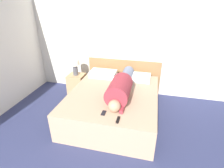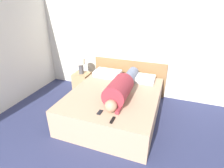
{
  "view_description": "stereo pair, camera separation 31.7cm",
  "coord_description": "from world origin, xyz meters",
  "px_view_note": "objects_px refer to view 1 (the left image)",
  "views": [
    {
      "loc": [
        0.67,
        -0.21,
        2.19
      ],
      "look_at": [
        0.0,
        2.57,
        0.79
      ],
      "focal_mm": 28.0,
      "sensor_mm": 36.0,
      "label": 1
    },
    {
      "loc": [
        0.98,
        -0.12,
        2.19
      ],
      "look_at": [
        0.0,
        2.57,
        0.79
      ],
      "focal_mm": 28.0,
      "sensor_mm": 36.0,
      "label": 2
    }
  ],
  "objects_px": {
    "bed": "(114,104)",
    "table_lamp": "(75,65)",
    "pillow_near_headboard": "(103,74)",
    "person_lying": "(121,86)",
    "nightstand": "(77,85)",
    "cell_phone": "(103,113)",
    "tv_remote": "(118,120)",
    "pillow_second": "(137,77)"
  },
  "relations": [
    {
      "from": "bed",
      "to": "pillow_near_headboard",
      "type": "height_order",
      "value": "pillow_near_headboard"
    },
    {
      "from": "person_lying",
      "to": "cell_phone",
      "type": "relative_size",
      "value": 12.53
    },
    {
      "from": "pillow_second",
      "to": "tv_remote",
      "type": "relative_size",
      "value": 3.82
    },
    {
      "from": "table_lamp",
      "to": "pillow_near_headboard",
      "type": "height_order",
      "value": "table_lamp"
    },
    {
      "from": "nightstand",
      "to": "pillow_second",
      "type": "distance_m",
      "value": 1.52
    },
    {
      "from": "nightstand",
      "to": "table_lamp",
      "type": "xyz_separation_m",
      "value": [
        0.0,
        -0.0,
        0.52
      ]
    },
    {
      "from": "person_lying",
      "to": "pillow_second",
      "type": "bearing_deg",
      "value": 73.54
    },
    {
      "from": "cell_phone",
      "to": "nightstand",
      "type": "bearing_deg",
      "value": 128.38
    },
    {
      "from": "table_lamp",
      "to": "person_lying",
      "type": "xyz_separation_m",
      "value": [
        1.26,
        -0.72,
        -0.07
      ]
    },
    {
      "from": "pillow_near_headboard",
      "to": "nightstand",
      "type": "bearing_deg",
      "value": -175.86
    },
    {
      "from": "person_lying",
      "to": "cell_phone",
      "type": "distance_m",
      "value": 0.71
    },
    {
      "from": "table_lamp",
      "to": "tv_remote",
      "type": "height_order",
      "value": "table_lamp"
    },
    {
      "from": "nightstand",
      "to": "pillow_near_headboard",
      "type": "distance_m",
      "value": 0.76
    },
    {
      "from": "pillow_near_headboard",
      "to": "pillow_second",
      "type": "xyz_separation_m",
      "value": [
        0.81,
        0.0,
        -0.01
      ]
    },
    {
      "from": "nightstand",
      "to": "pillow_second",
      "type": "xyz_separation_m",
      "value": [
        1.48,
        0.05,
        0.34
      ]
    },
    {
      "from": "bed",
      "to": "pillow_near_headboard",
      "type": "distance_m",
      "value": 0.9
    },
    {
      "from": "tv_remote",
      "to": "bed",
      "type": "bearing_deg",
      "value": 107.14
    },
    {
      "from": "nightstand",
      "to": "table_lamp",
      "type": "relative_size",
      "value": 1.34
    },
    {
      "from": "table_lamp",
      "to": "tv_remote",
      "type": "distance_m",
      "value": 2.05
    },
    {
      "from": "pillow_second",
      "to": "tv_remote",
      "type": "distance_m",
      "value": 1.57
    },
    {
      "from": "table_lamp",
      "to": "pillow_second",
      "type": "distance_m",
      "value": 1.5
    },
    {
      "from": "person_lying",
      "to": "pillow_near_headboard",
      "type": "height_order",
      "value": "person_lying"
    },
    {
      "from": "bed",
      "to": "table_lamp",
      "type": "relative_size",
      "value": 5.07
    },
    {
      "from": "bed",
      "to": "person_lying",
      "type": "bearing_deg",
      "value": -17.73
    },
    {
      "from": "pillow_second",
      "to": "cell_phone",
      "type": "bearing_deg",
      "value": -104.99
    },
    {
      "from": "bed",
      "to": "table_lamp",
      "type": "height_order",
      "value": "table_lamp"
    },
    {
      "from": "pillow_near_headboard",
      "to": "cell_phone",
      "type": "height_order",
      "value": "pillow_near_headboard"
    },
    {
      "from": "person_lying",
      "to": "pillow_near_headboard",
      "type": "distance_m",
      "value": 0.97
    },
    {
      "from": "pillow_near_headboard",
      "to": "person_lying",
      "type": "bearing_deg",
      "value": -52.9
    },
    {
      "from": "nightstand",
      "to": "pillow_near_headboard",
      "type": "bearing_deg",
      "value": 4.14
    },
    {
      "from": "pillow_second",
      "to": "tv_remote",
      "type": "bearing_deg",
      "value": -94.42
    },
    {
      "from": "table_lamp",
      "to": "pillow_near_headboard",
      "type": "xyz_separation_m",
      "value": [
        0.68,
        0.05,
        -0.18
      ]
    },
    {
      "from": "tv_remote",
      "to": "cell_phone",
      "type": "xyz_separation_m",
      "value": [
        -0.26,
        0.13,
        -0.01
      ]
    },
    {
      "from": "person_lying",
      "to": "cell_phone",
      "type": "bearing_deg",
      "value": -103.27
    },
    {
      "from": "table_lamp",
      "to": "person_lying",
      "type": "bearing_deg",
      "value": -29.72
    },
    {
      "from": "pillow_second",
      "to": "table_lamp",
      "type": "bearing_deg",
      "value": -178.11
    },
    {
      "from": "table_lamp",
      "to": "person_lying",
      "type": "distance_m",
      "value": 1.45
    },
    {
      "from": "pillow_second",
      "to": "cell_phone",
      "type": "height_order",
      "value": "pillow_second"
    },
    {
      "from": "pillow_near_headboard",
      "to": "pillow_second",
      "type": "distance_m",
      "value": 0.81
    },
    {
      "from": "bed",
      "to": "table_lamp",
      "type": "distance_m",
      "value": 1.39
    },
    {
      "from": "bed",
      "to": "cell_phone",
      "type": "bearing_deg",
      "value": -90.2
    },
    {
      "from": "pillow_near_headboard",
      "to": "pillow_second",
      "type": "height_order",
      "value": "pillow_near_headboard"
    }
  ]
}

